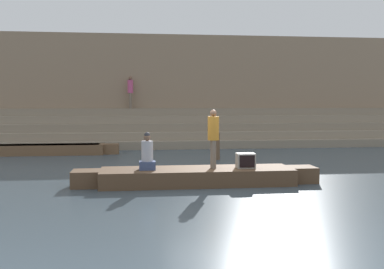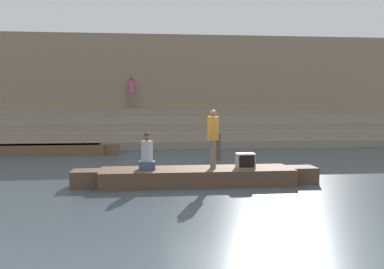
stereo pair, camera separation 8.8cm
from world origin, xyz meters
name	(u,v)px [view 1 (the left image)]	position (x,y,z in m)	size (l,w,h in m)	color
ground_plane	(209,181)	(0.00, 0.00, 0.00)	(120.00, 120.00, 0.00)	#3D4C56
ghat_steps	(177,132)	(0.00, 11.13, 0.74)	(36.00, 3.25, 2.02)	gray
back_wall	(174,90)	(0.00, 12.91, 3.07)	(34.20, 1.28, 6.20)	#937A60
rowboat_main	(197,176)	(-0.42, -0.45, 0.25)	(7.10, 1.56, 0.47)	brown
person_standing	(213,135)	(0.06, -0.47, 1.45)	(0.33, 0.33, 1.70)	#756656
person_rowing	(147,155)	(-1.85, -0.52, 0.90)	(0.46, 0.36, 1.07)	#3D4C75
tv_set	(246,161)	(1.01, -0.52, 0.68)	(0.53, 0.40, 0.43)	#9E998E
moored_boat_shore	(48,149)	(-6.15, 7.63, 0.24)	(6.33, 1.04, 0.46)	brown
mooring_post	(218,147)	(1.16, 4.96, 0.55)	(0.18, 0.18, 1.10)	brown
person_on_steps	(130,90)	(-2.50, 11.99, 3.06)	(0.31, 0.31, 1.77)	#756656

